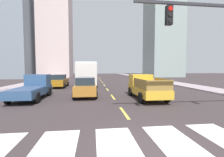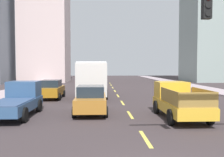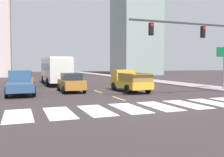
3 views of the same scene
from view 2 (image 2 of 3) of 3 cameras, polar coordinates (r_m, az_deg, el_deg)
lane_dash_0 at (r=10.27m, az=7.68°, el=-13.53°), size 0.16×2.40×0.01m
lane_dash_1 at (r=15.09m, az=4.18°, el=-8.30°), size 0.16×2.40×0.01m
lane_dash_2 at (r=19.99m, az=2.42°, el=-5.61°), size 0.16×2.40×0.01m
lane_dash_3 at (r=24.93m, az=1.36°, el=-3.98°), size 0.16×2.40×0.01m
lane_dash_4 at (r=29.89m, az=0.66°, el=-2.89°), size 0.16×2.40×0.01m
lane_dash_5 at (r=34.87m, az=0.16°, el=-2.10°), size 0.16×2.40×0.01m
lane_dash_6 at (r=39.85m, az=-0.22°, el=-1.52°), size 0.16×2.40×0.01m
lane_dash_7 at (r=44.83m, az=-0.51°, el=-1.06°), size 0.16×2.40×0.01m
pickup_stakebed at (r=14.74m, az=14.88°, el=-4.97°), size 2.18×5.20×1.96m
pickup_dark at (r=15.79m, az=-20.80°, el=-4.60°), size 2.18×5.20×1.96m
city_bus at (r=24.76m, az=-4.38°, el=0.50°), size 2.72×10.80×3.32m
sedan_far at (r=15.42m, az=-4.86°, el=-4.84°), size 2.02×4.40×1.72m
sedan_near_right at (r=23.21m, az=-13.74°, el=-2.41°), size 2.02×4.40×1.72m
block_mid_right at (r=52.80m, az=-15.10°, el=16.62°), size 8.75×9.22×31.48m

